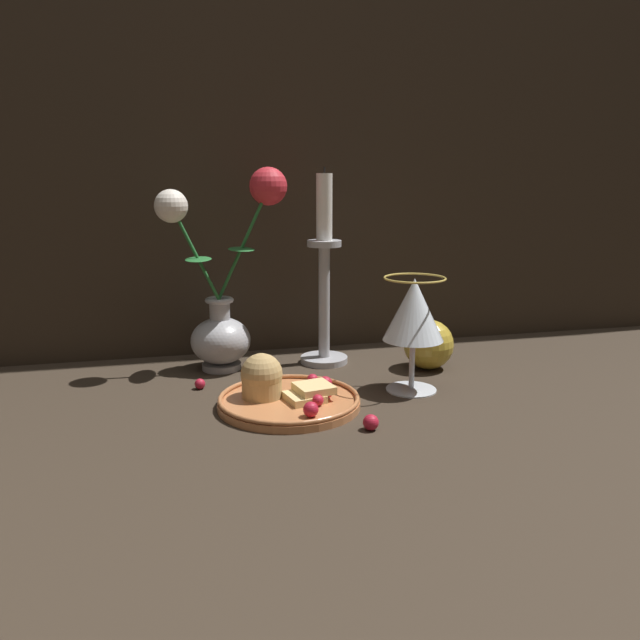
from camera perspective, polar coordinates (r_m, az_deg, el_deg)
ground_plane at (r=0.89m, az=-0.13°, el=-6.86°), size 2.40×2.40×0.00m
vase at (r=1.00m, az=-8.73°, el=2.21°), size 0.20×0.10×0.32m
plate_with_pastries at (r=0.85m, az=-3.44°, el=-6.72°), size 0.19×0.19×0.07m
wine_glass at (r=0.89m, az=8.56°, el=0.58°), size 0.09×0.09×0.17m
candlestick at (r=1.02m, az=0.38°, el=3.49°), size 0.08×0.08×0.32m
apple_beside_vase at (r=1.02m, az=9.89°, el=-2.21°), size 0.08×0.08×0.09m
berry_near_plate at (r=0.93m, az=-10.92°, el=-5.75°), size 0.02×0.02×0.02m
berry_front_center at (r=0.77m, az=4.67°, el=-9.31°), size 0.02×0.02×0.02m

